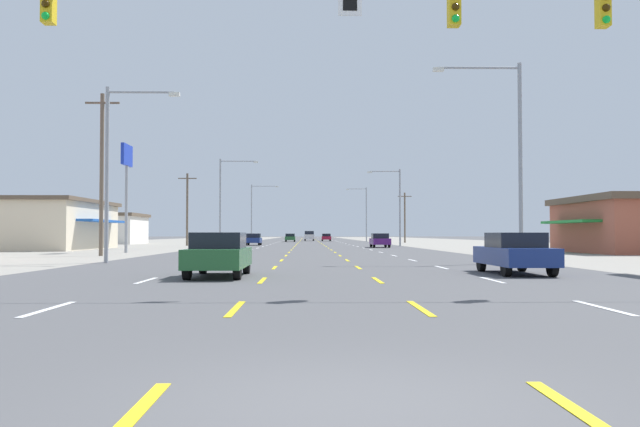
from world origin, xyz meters
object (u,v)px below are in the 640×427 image
object	(u,v)px
sedan_inner_left_far	(290,238)
streetlight_left_row_0	(115,161)
sedan_inner_right_farther	(326,237)
streetlight_left_row_2	(254,208)
sedan_inner_left_nearest	(219,254)
streetlight_right_row_1	(396,201)
pole_sign_left_row_1	(127,169)
sedan_far_right_near	(515,253)
streetlight_right_row_0	(511,146)
streetlight_left_row_1	(224,195)
suv_center_turn_farthest	(309,236)
sedan_far_right_mid	(380,240)
streetlight_right_row_2	(364,211)
sedan_far_left_midfar	(254,239)

from	to	relation	value
sedan_inner_left_far	streetlight_left_row_0	bearing A→B (deg)	-94.32
sedan_inner_right_farther	streetlight_left_row_2	xyz separation A→B (m)	(-13.03, -11.97, 5.15)
sedan_inner_left_nearest	streetlight_right_row_1	xyz separation A→B (m)	(13.06, 52.12, 4.33)
sedan_inner_left_nearest	pole_sign_left_row_1	size ratio (longest dim) A/B	0.55
sedan_far_right_near	streetlight_right_row_0	distance (m)	10.63
streetlight_left_row_1	pole_sign_left_row_1	bearing A→B (deg)	-99.76
sedan_inner_left_nearest	suv_center_turn_farthest	bearing A→B (deg)	88.23
streetlight_left_row_2	sedan_far_right_mid	bearing A→B (deg)	-70.63
streetlight_right_row_0	streetlight_right_row_2	size ratio (longest dim) A/B	1.03
streetlight_right_row_0	streetlight_right_row_1	world-z (taller)	streetlight_right_row_0
sedan_inner_right_farther	streetlight_left_row_1	size ratio (longest dim) A/B	0.46
sedan_far_right_near	streetlight_left_row_0	xyz separation A→B (m)	(-16.74, 8.97, 4.24)
sedan_far_right_near	sedan_inner_right_farther	size ratio (longest dim) A/B	1.00
sedan_inner_left_nearest	sedan_far_right_mid	size ratio (longest dim) A/B	1.00
streetlight_right_row_0	streetlight_left_row_2	xyz separation A→B (m)	(-19.33, 83.64, 0.16)
sedan_inner_left_nearest	streetlight_right_row_0	bearing A→B (deg)	38.38
sedan_far_left_midfar	streetlight_left_row_1	distance (m)	9.45
sedan_far_right_mid	streetlight_right_row_2	size ratio (longest dim) A/B	0.47
streetlight_left_row_0	streetlight_left_row_2	size ratio (longest dim) A/B	0.85
sedan_inner_left_nearest	streetlight_right_row_0	distance (m)	17.33
sedan_far_right_near	suv_center_turn_farthest	bearing A→B (deg)	93.60
sedan_far_left_midfar	sedan_inner_left_nearest	bearing A→B (deg)	-86.48
sedan_inner_left_far	streetlight_right_row_1	world-z (taller)	streetlight_right_row_1
streetlight_right_row_1	streetlight_right_row_2	distance (m)	41.82
sedan_inner_left_far	suv_center_turn_farthest	xyz separation A→B (m)	(3.46, 14.96, 0.27)
sedan_far_right_near	sedan_far_right_mid	size ratio (longest dim) A/B	1.00
sedan_inner_left_far	streetlight_left_row_2	distance (m)	8.26
sedan_inner_left_nearest	streetlight_left_row_2	xyz separation A→B (m)	(-6.32, 93.95, 5.15)
sedan_far_right_near	sedan_far_left_midfar	world-z (taller)	same
pole_sign_left_row_1	streetlight_left_row_0	world-z (taller)	streetlight_left_row_0
sedan_far_left_midfar	streetlight_left_row_2	xyz separation A→B (m)	(-2.65, 34.26, 5.15)
suv_center_turn_farthest	streetlight_right_row_0	world-z (taller)	streetlight_right_row_0
streetlight_right_row_1	pole_sign_left_row_1	bearing A→B (deg)	-133.98
streetlight_right_row_1	streetlight_right_row_2	world-z (taller)	streetlight_right_row_2
sedan_far_right_near	sedan_inner_left_far	distance (m)	94.66
streetlight_left_row_1	streetlight_left_row_2	xyz separation A→B (m)	(0.07, 41.82, 0.17)
sedan_far_right_near	sedan_far_left_midfar	distance (m)	59.99
sedan_inner_left_nearest	streetlight_right_row_0	world-z (taller)	streetlight_right_row_0
pole_sign_left_row_1	streetlight_right_row_1	bearing A→B (deg)	46.02
suv_center_turn_farthest	pole_sign_left_row_1	bearing A→B (deg)	-99.62
streetlight_left_row_0	sedan_far_right_mid	bearing A→B (deg)	64.65
sedan_inner_left_far	pole_sign_left_row_1	distance (m)	68.89
sedan_far_right_mid	sedan_inner_left_far	bearing A→B (deg)	102.06
sedan_far_right_mid	pole_sign_left_row_1	xyz separation A→B (m)	(-21.11, -18.52, 5.54)
streetlight_left_row_0	streetlight_right_row_2	bearing A→B (deg)	76.83
sedan_inner_right_farther	sedan_far_left_midfar	bearing A→B (deg)	-102.65
pole_sign_left_row_1	streetlight_right_row_0	world-z (taller)	streetlight_right_row_0
sedan_inner_left_nearest	sedan_inner_left_far	bearing A→B (deg)	90.03
suv_center_turn_farthest	pole_sign_left_row_1	size ratio (longest dim) A/B	0.60
sedan_inner_left_far	pole_sign_left_row_1	xyz separation A→B (m)	(-10.58, -67.85, 5.54)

